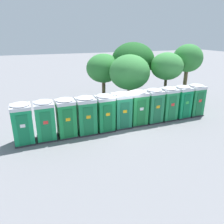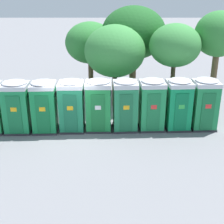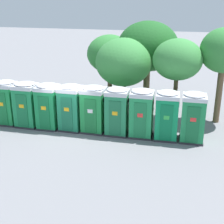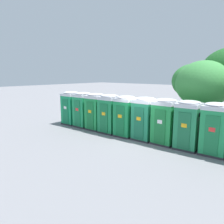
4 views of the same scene
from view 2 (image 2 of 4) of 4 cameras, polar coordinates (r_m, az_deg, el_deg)
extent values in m
plane|color=slate|center=(15.51, -7.36, -3.28)|extent=(120.00, 120.00, 0.00)
cube|color=#2D2D33|center=(15.94, -16.65, -3.15)|extent=(1.26, 1.23, 0.10)
cube|color=#1A8A4C|center=(15.53, -17.08, 0.53)|extent=(1.20, 1.17, 2.10)
cube|color=#146B3B|center=(15.03, -17.60, -0.55)|extent=(0.65, 0.05, 1.85)
cube|color=yellow|center=(14.92, -17.74, 0.40)|extent=(0.28, 0.01, 0.20)
cube|color=black|center=(15.13, -15.20, 3.15)|extent=(0.03, 0.36, 0.20)
cube|color=silver|center=(15.17, -17.56, 4.58)|extent=(1.24, 1.20, 0.20)
ellipsoid|color=silver|center=(15.12, -17.63, 5.12)|extent=(1.18, 1.14, 0.18)
cube|color=#2D2D33|center=(15.66, -12.08, -3.16)|extent=(1.21, 1.25, 0.10)
cube|color=#178846|center=(15.23, -12.41, 0.59)|extent=(1.16, 1.19, 2.10)
cube|color=#126A37|center=(14.72, -12.72, -0.51)|extent=(0.61, 0.06, 1.85)
cube|color=yellow|center=(14.61, -12.82, 0.47)|extent=(0.28, 0.02, 0.20)
cube|color=black|center=(14.90, -10.50, 3.27)|extent=(0.04, 0.36, 0.20)
cube|color=silver|center=(14.86, -12.76, 4.73)|extent=(1.19, 1.23, 0.20)
ellipsoid|color=silver|center=(14.82, -12.81, 5.28)|extent=(1.13, 1.17, 0.18)
cube|color=#2D2D33|center=(15.56, -7.35, -2.99)|extent=(1.20, 1.21, 0.10)
cube|color=#1E8456|center=(15.13, -7.55, 0.79)|extent=(1.14, 1.15, 2.10)
cube|color=#176743|center=(14.62, -7.79, -0.32)|extent=(0.62, 0.03, 1.85)
cube|color=yellow|center=(14.50, -7.85, 0.66)|extent=(0.28, 0.01, 0.20)
cube|color=black|center=(14.82, -5.46, 3.45)|extent=(0.03, 0.36, 0.20)
cube|color=silver|center=(14.76, -7.77, 4.95)|extent=(1.18, 1.18, 0.20)
ellipsoid|color=silver|center=(14.72, -7.80, 5.51)|extent=(1.12, 1.13, 0.18)
cube|color=#2D2D33|center=(15.52, -2.59, -2.89)|extent=(1.23, 1.20, 0.10)
cube|color=#1E8E42|center=(15.09, -2.66, 0.90)|extent=(1.17, 1.14, 2.10)
cube|color=#176F34|center=(14.57, -2.74, -0.21)|extent=(0.64, 0.03, 1.85)
cube|color=white|center=(14.46, -2.76, 0.78)|extent=(0.28, 0.01, 0.20)
cube|color=black|center=(14.83, -0.40, 3.56)|extent=(0.03, 0.36, 0.20)
cube|color=silver|center=(14.72, -2.73, 5.08)|extent=(1.21, 1.18, 0.20)
ellipsoid|color=silver|center=(14.67, -2.75, 5.64)|extent=(1.15, 1.12, 0.18)
cube|color=#2D2D33|center=(15.53, 2.18, -2.87)|extent=(1.24, 1.26, 0.10)
cube|color=#238752|center=(15.10, 2.24, 0.92)|extent=(1.18, 1.20, 2.10)
cube|color=#1B6940|center=(14.59, 2.45, -0.18)|extent=(0.62, 0.06, 1.85)
cube|color=yellow|center=(14.47, 2.47, 0.81)|extent=(0.28, 0.02, 0.20)
cube|color=black|center=(14.92, 4.47, 3.60)|extent=(0.04, 0.36, 0.20)
cube|color=silver|center=(14.73, 2.31, 5.10)|extent=(1.21, 1.23, 0.20)
ellipsoid|color=silver|center=(14.69, 2.32, 5.66)|extent=(1.15, 1.17, 0.18)
cube|color=#2D2D33|center=(15.69, 6.88, -2.75)|extent=(1.24, 1.25, 0.10)
cube|color=#219552|center=(15.27, 7.07, 1.00)|extent=(1.18, 1.19, 2.10)
cube|color=#197440|center=(14.76, 7.43, -0.08)|extent=(0.62, 0.06, 1.85)
cube|color=red|center=(14.64, 7.50, 0.89)|extent=(0.28, 0.02, 0.20)
cube|color=black|center=(15.13, 9.35, 3.64)|extent=(0.04, 0.36, 0.20)
cube|color=silver|center=(14.90, 7.27, 5.14)|extent=(1.22, 1.23, 0.20)
ellipsoid|color=silver|center=(14.86, 7.30, 5.69)|extent=(1.16, 1.17, 0.18)
cube|color=#2D2D33|center=(15.93, 11.49, -2.66)|extent=(1.25, 1.28, 0.10)
cube|color=#0F9051|center=(15.51, 11.79, 1.03)|extent=(1.19, 1.22, 2.10)
cube|color=#0C703F|center=(15.01, 12.35, -0.03)|extent=(0.61, 0.07, 1.85)
cube|color=green|center=(14.90, 12.45, 0.93)|extent=(0.28, 0.03, 0.20)
cube|color=black|center=(15.43, 14.02, 3.63)|extent=(0.05, 0.36, 0.20)
cube|color=silver|center=(15.15, 12.12, 5.10)|extent=(1.22, 1.25, 0.20)
ellipsoid|color=silver|center=(15.10, 12.17, 5.65)|extent=(1.16, 1.19, 0.18)
cube|color=#2D2D33|center=(16.29, 15.90, -2.52)|extent=(1.23, 1.24, 0.10)
cube|color=#1C8548|center=(15.88, 16.30, 1.10)|extent=(1.17, 1.18, 2.10)
cube|color=#166838|center=(15.39, 16.92, 0.06)|extent=(0.62, 0.05, 1.85)
cube|color=red|center=(15.28, 17.06, 0.99)|extent=(0.28, 0.02, 0.20)
cube|color=black|center=(15.84, 18.56, 3.60)|extent=(0.04, 0.36, 0.20)
cube|color=silver|center=(15.52, 16.75, 5.06)|extent=(1.20, 1.22, 0.20)
ellipsoid|color=silver|center=(15.48, 16.81, 5.59)|extent=(1.14, 1.16, 0.18)
cylinder|color=brown|center=(19.92, 3.61, 7.32)|extent=(0.42, 0.42, 3.10)
ellipsoid|color=#1E5B23|center=(19.45, 3.78, 14.25)|extent=(3.89, 3.89, 3.18)
cylinder|color=#4C3826|center=(17.91, 10.76, 5.14)|extent=(0.24, 0.24, 3.00)
ellipsoid|color=#3D8C42|center=(17.43, 11.26, 11.88)|extent=(2.78, 2.78, 2.31)
cylinder|color=brown|center=(18.85, 17.87, 6.09)|extent=(0.35, 0.35, 3.50)
ellipsoid|color=#337F38|center=(18.38, 18.76, 13.37)|extent=(2.62, 2.62, 2.46)
cylinder|color=brown|center=(20.48, -4.07, 6.98)|extent=(0.32, 0.32, 2.59)
ellipsoid|color=#337F38|center=(20.05, -4.22, 12.53)|extent=(3.11, 3.11, 2.58)
cylinder|color=#4C3826|center=(18.22, 0.33, 4.86)|extent=(0.29, 0.29, 2.42)
ellipsoid|color=#3D8C42|center=(17.73, 0.34, 11.09)|extent=(3.41, 3.41, 2.91)
camera|label=1|loc=(7.54, -84.05, 0.42)|focal=35.00mm
camera|label=3|loc=(4.57, 100.33, -1.56)|focal=50.00mm
camera|label=4|loc=(6.41, 49.67, -11.34)|focal=35.00mm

